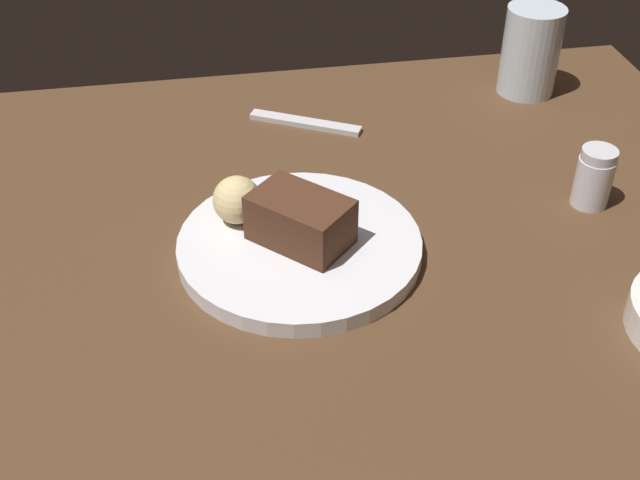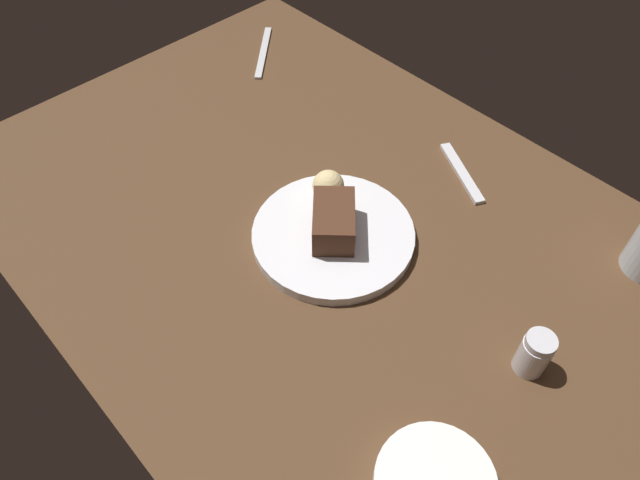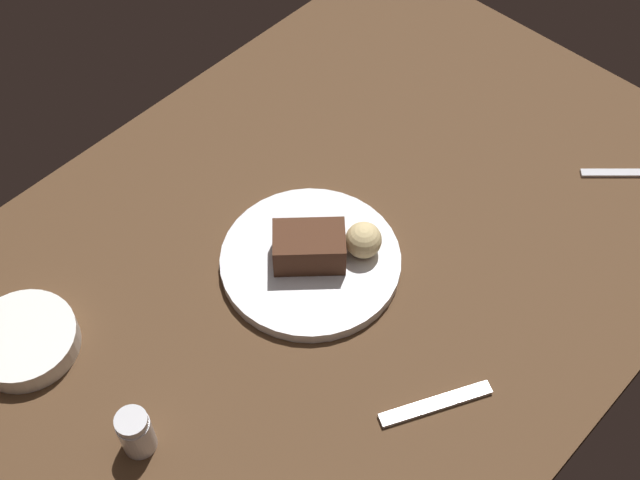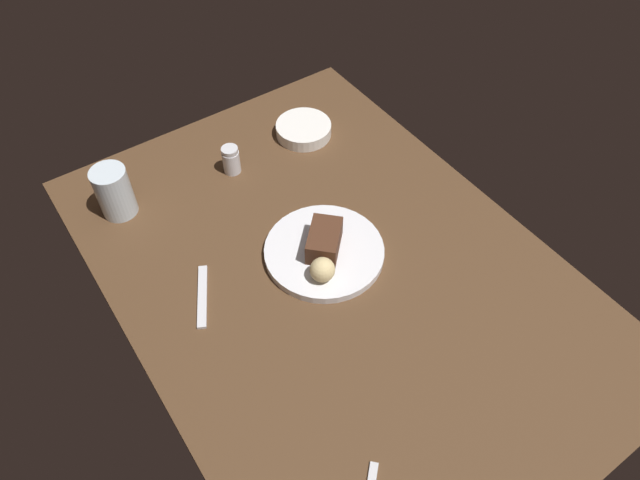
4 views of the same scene
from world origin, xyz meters
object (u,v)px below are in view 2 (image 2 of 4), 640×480
Objects in this scene: chocolate_cake_slice at (334,221)px; dessert_spoon at (462,173)px; dessert_plate at (333,235)px; bread_roll at (328,186)px; salt_shaker at (534,354)px; butter_knife at (263,52)px.

chocolate_cake_slice is 0.66× the size of dessert_spoon.
dessert_spoon is at bearing 79.59° from dessert_plate.
bread_roll is 39.79cm from salt_shaker.
butter_knife is (-47.54, 25.42, -0.66)cm from dessert_plate.
dessert_plate is at bearing -174.28° from salt_shaker.
chocolate_cake_slice is 54.22cm from butter_knife.
bread_roll is 0.34× the size of dessert_spoon.
dessert_plate is 2.57× the size of chocolate_cake_slice.
salt_shaker is at bearing -148.41° from butter_knife.
bread_roll is at bearing -159.85° from butter_knife.
chocolate_cake_slice reaches higher than butter_knife.
dessert_plate is 3.50cm from chocolate_cake_slice.
salt_shaker reaches higher than dessert_spoon.
chocolate_cake_slice reaches higher than dessert_plate.
dessert_plate reaches higher than dessert_spoon.
salt_shaker is (33.86, 3.39, 2.56)cm from dessert_plate.
chocolate_cake_slice reaches higher than dessert_spoon.
dessert_spoon is 52.43cm from butter_knife.
dessert_spoon is at bearing 79.89° from chocolate_cake_slice.
dessert_plate is at bearing 107.83° from dessert_spoon.
bread_roll is (-6.03, 4.68, -0.01)cm from chocolate_cake_slice.
salt_shaker is at bearing 5.90° from chocolate_cake_slice.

